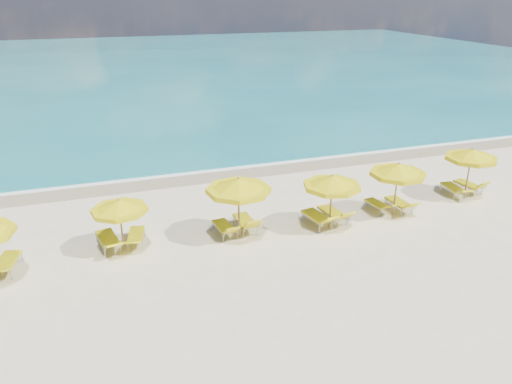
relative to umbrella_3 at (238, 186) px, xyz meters
name	(u,v)px	position (x,y,z in m)	size (l,w,h in m)	color
ground_plane	(268,233)	(1.21, -0.03, -2.18)	(120.00, 120.00, 0.00)	beige
ocean	(135,66)	(1.21, 47.97, -2.18)	(120.00, 80.00, 0.30)	#146E74
wet_sand_band	(220,173)	(1.21, 7.37, -2.18)	(120.00, 2.60, 0.01)	tan
foam_line	(216,168)	(1.21, 8.17, -2.18)	(120.00, 1.20, 0.03)	white
whitecap_near	(95,136)	(-4.79, 16.97, -2.18)	(14.00, 0.36, 0.05)	white
whitecap_far	(259,100)	(9.21, 23.97, -2.18)	(18.00, 0.30, 0.05)	white
umbrella_2	(119,207)	(-4.41, 0.38, -0.38)	(2.47, 2.47, 2.11)	#9D744E
umbrella_3	(238,186)	(0.00, 0.00, 0.00)	(3.07, 3.07, 2.55)	#9D744E
umbrella_4	(332,182)	(3.75, -0.41, -0.17)	(2.54, 2.54, 2.35)	#9D744E
umbrella_5	(398,170)	(6.96, -0.14, -0.13)	(3.08, 3.08, 2.40)	#9D744E
umbrella_6	(471,155)	(11.33, 0.56, -0.14)	(3.09, 3.09, 2.39)	#9D744E
lounger_1_right	(7,266)	(-8.36, 0.14, -1.95)	(1.00, 2.02, 0.74)	#A5A8AD
lounger_2_left	(109,243)	(-4.92, 0.75, -1.94)	(1.00, 2.10, 0.75)	#A5A8AD
lounger_2_right	(136,238)	(-3.89, 0.80, -1.97)	(0.91, 1.89, 0.65)	#A5A8AD
lounger_3_left	(225,230)	(-0.48, 0.39, -1.96)	(0.76, 1.78, 0.79)	#A5A8AD
lounger_3_right	(246,225)	(0.43, 0.51, -1.94)	(0.69, 1.89, 0.92)	#A5A8AD
lounger_4_left	(317,220)	(3.37, -0.04, -1.94)	(0.94, 2.01, 0.87)	#A5A8AD
lounger_4_right	(333,216)	(4.17, 0.12, -1.94)	(0.86, 1.97, 0.86)	#A5A8AD
lounger_5_left	(378,207)	(6.52, 0.42, -1.98)	(0.77, 1.68, 0.66)	#A5A8AD
lounger_5_right	(399,206)	(7.45, 0.17, -1.96)	(0.68, 1.83, 0.79)	#A5A8AD
lounger_6_left	(453,191)	(10.88, 0.83, -1.96)	(0.82, 1.91, 0.69)	#A5A8AD
lounger_6_right	(468,187)	(11.86, 0.95, -1.96)	(0.83, 1.77, 0.85)	#A5A8AD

